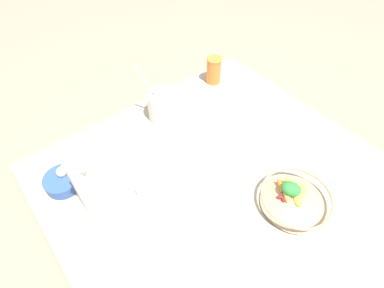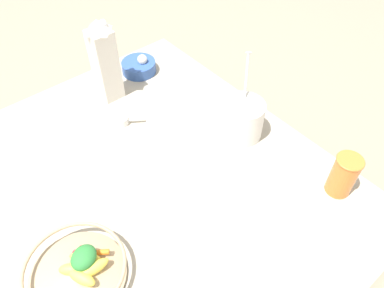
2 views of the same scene
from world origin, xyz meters
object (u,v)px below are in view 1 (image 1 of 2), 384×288
milk_carton (87,182)px  yogurt_tub (163,105)px  drinking_cup (214,70)px  garlic_bowl (63,181)px  fruit_bowl (295,198)px

milk_carton → yogurt_tub: bearing=-153.1°
milk_carton → yogurt_tub: (-0.44, -0.22, -0.08)m
drinking_cup → milk_carton: bearing=19.5°
garlic_bowl → milk_carton: bearing=107.9°
yogurt_tub → garlic_bowl: 0.49m
garlic_bowl → fruit_bowl: bearing=135.4°
yogurt_tub → fruit_bowl: bearing=98.3°
yogurt_tub → drinking_cup: bearing=-171.3°
yogurt_tub → garlic_bowl: bearing=7.4°
fruit_bowl → yogurt_tub: size_ratio=0.95×
milk_carton → garlic_bowl: size_ratio=2.30×
milk_carton → yogurt_tub: milk_carton is taller
fruit_bowl → milk_carton: bearing=-38.0°
milk_carton → yogurt_tub: size_ratio=1.17×
fruit_bowl → milk_carton: size_ratio=0.81×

